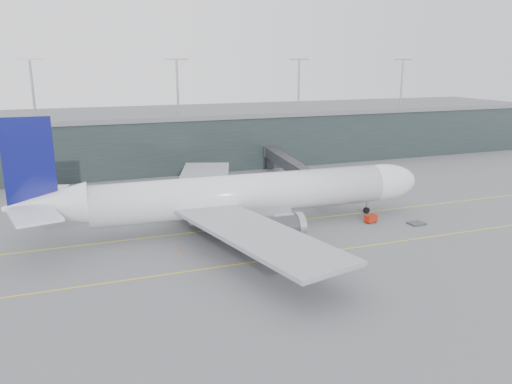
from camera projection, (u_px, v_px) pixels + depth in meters
name	position (u px, v px, depth m)	size (l,w,h in m)	color
ground	(208.00, 223.00, 91.33)	(320.00, 320.00, 0.00)	#58585C
taxiline_a	(213.00, 230.00, 87.69)	(160.00, 0.25, 0.02)	yellow
taxiline_b	(242.00, 264.00, 73.16)	(160.00, 0.25, 0.02)	yellow
taxiline_lead_main	(207.00, 194.00, 111.15)	(0.25, 60.00, 0.02)	yellow
terminal	(155.00, 138.00, 142.06)	(240.00, 36.00, 29.00)	#1E292A
main_aircraft	(241.00, 195.00, 88.00)	(74.08, 69.72, 20.80)	silver
jet_bridge	(285.00, 164.00, 120.45)	(7.75, 42.85, 6.34)	#2E2E33
gse_cart	(371.00, 218.00, 91.49)	(2.40, 1.81, 1.47)	#9F200B
baggage_dolly	(416.00, 223.00, 90.76)	(2.83, 2.26, 0.28)	#39393E
uld_a	(163.00, 207.00, 98.59)	(1.90, 1.60, 1.59)	#3C3C42
uld_b	(178.00, 202.00, 101.19)	(2.55, 2.17, 2.08)	#3C3C42
uld_c	(191.00, 204.00, 99.90)	(2.67, 2.45, 1.97)	#3C3C42
cone_nose	(377.00, 215.00, 95.30)	(0.46, 0.46, 0.73)	#FD400E
cone_wing_stbd	(299.00, 248.00, 78.56)	(0.42, 0.42, 0.67)	#EC370D
cone_wing_port	(241.00, 203.00, 102.99)	(0.49, 0.49, 0.79)	#F95D0D
cone_tail	(179.00, 249.00, 77.93)	(0.39, 0.39, 0.61)	#EE430D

